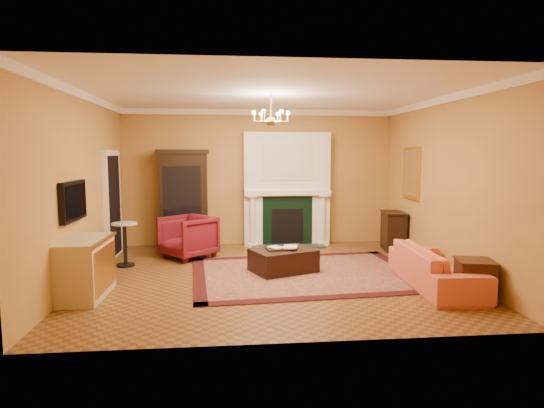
{
  "coord_description": "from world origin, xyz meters",
  "views": [
    {
      "loc": [
        -0.71,
        -7.41,
        2.03
      ],
      "look_at": [
        0.05,
        0.3,
        1.17
      ],
      "focal_mm": 30.0,
      "sensor_mm": 36.0,
      "label": 1
    }
  ],
  "objects": [
    {
      "name": "pedestal_table",
      "position": [
        -2.57,
        0.88,
        0.46
      ],
      "size": [
        0.45,
        0.45,
        0.8
      ],
      "color": "black",
      "rests_on": "floor"
    },
    {
      "name": "wall_front",
      "position": [
        0.0,
        -2.76,
        1.5
      ],
      "size": [
        6.0,
        0.02,
        3.0
      ],
      "primitive_type": "cube",
      "color": "#C29345",
      "rests_on": "floor"
    },
    {
      "name": "topiary_left",
      "position": [
        -0.18,
        2.53,
        1.46
      ],
      "size": [
        0.15,
        0.15,
        0.41
      ],
      "color": "gray",
      "rests_on": "fireplace"
    },
    {
      "name": "ceiling",
      "position": [
        0.0,
        0.0,
        3.01
      ],
      "size": [
        6.0,
        5.5,
        0.02
      ],
      "primitive_type": "cube",
      "color": "white",
      "rests_on": "wall_back"
    },
    {
      "name": "oriental_rug",
      "position": [
        0.59,
        0.03,
        0.01
      ],
      "size": [
        3.98,
        3.11,
        0.02
      ],
      "primitive_type": "cube",
      "rotation": [
        0.0,
        0.0,
        0.08
      ],
      "color": "#470F1A",
      "rests_on": "floor"
    },
    {
      "name": "doorway",
      "position": [
        -2.95,
        1.7,
        1.05
      ],
      "size": [
        0.08,
        1.05,
        2.1
      ],
      "color": "silver",
      "rests_on": "wall_left"
    },
    {
      "name": "coral_sofa",
      "position": [
        2.45,
        -0.89,
        0.41
      ],
      "size": [
        0.71,
        2.11,
        0.81
      ],
      "primitive_type": "imported",
      "rotation": [
        0.0,
        0.0,
        1.52
      ],
      "color": "#C9653F",
      "rests_on": "floor"
    },
    {
      "name": "end_table",
      "position": [
        2.72,
        -1.52,
        0.27
      ],
      "size": [
        0.55,
        0.55,
        0.53
      ],
      "primitive_type": "cube",
      "rotation": [
        0.0,
        0.0,
        -0.23
      ],
      "color": "#36190E",
      "rests_on": "floor"
    },
    {
      "name": "commode",
      "position": [
        -2.73,
        -0.87,
        0.42
      ],
      "size": [
        0.55,
        1.13,
        0.84
      ],
      "primitive_type": "cube",
      "rotation": [
        0.0,
        0.0,
        -0.02
      ],
      "color": "tan",
      "rests_on": "floor"
    },
    {
      "name": "fireplace",
      "position": [
        0.6,
        2.57,
        1.19
      ],
      "size": [
        1.9,
        0.7,
        2.5
      ],
      "color": "white",
      "rests_on": "wall_back"
    },
    {
      "name": "book_b",
      "position": [
        0.24,
        0.21,
        0.58
      ],
      "size": [
        0.23,
        0.07,
        0.32
      ],
      "primitive_type": "imported",
      "rotation": [
        0.0,
        0.0,
        -0.21
      ],
      "color": "gray",
      "rests_on": "ottoman_tray"
    },
    {
      "name": "console_table",
      "position": [
        2.78,
        1.79,
        0.39
      ],
      "size": [
        0.49,
        0.75,
        0.79
      ],
      "primitive_type": "cube",
      "rotation": [
        0.0,
        0.0,
        -0.13
      ],
      "color": "black",
      "rests_on": "floor"
    },
    {
      "name": "tv_panel",
      "position": [
        -2.95,
        -0.6,
        1.35
      ],
      "size": [
        0.09,
        0.95,
        0.58
      ],
      "color": "black",
      "rests_on": "wall_left"
    },
    {
      "name": "china_cabinet",
      "position": [
        -1.67,
        2.49,
        1.02
      ],
      "size": [
        1.06,
        0.57,
        2.03
      ],
      "primitive_type": "cube",
      "rotation": [
        0.0,
        0.0,
        0.11
      ],
      "color": "black",
      "rests_on": "floor"
    },
    {
      "name": "wall_right",
      "position": [
        3.01,
        0.0,
        1.5
      ],
      "size": [
        0.02,
        5.5,
        3.0
      ],
      "primitive_type": "cube",
      "color": "#C29345",
      "rests_on": "floor"
    },
    {
      "name": "ottoman_tray",
      "position": [
        0.15,
        0.2,
        0.41
      ],
      "size": [
        0.46,
        0.39,
        0.03
      ],
      "primitive_type": "cube",
      "rotation": [
        0.0,
        0.0,
        0.17
      ],
      "color": "black",
      "rests_on": "leather_ottoman"
    },
    {
      "name": "floor",
      "position": [
        0.0,
        0.0,
        -0.01
      ],
      "size": [
        6.0,
        5.5,
        0.02
      ],
      "primitive_type": "cube",
      "color": "brown",
      "rests_on": "ground"
    },
    {
      "name": "wall_back",
      "position": [
        0.0,
        2.76,
        1.5
      ],
      "size": [
        6.0,
        0.02,
        3.0
      ],
      "primitive_type": "cube",
      "color": "#C29345",
      "rests_on": "floor"
    },
    {
      "name": "topiary_right",
      "position": [
        1.15,
        2.53,
        1.48
      ],
      "size": [
        0.17,
        0.17,
        0.46
      ],
      "color": "gray",
      "rests_on": "fireplace"
    },
    {
      "name": "wingback_armchair",
      "position": [
        -1.5,
        1.48,
        0.45
      ],
      "size": [
        1.2,
        1.21,
        0.91
      ],
      "primitive_type": "imported",
      "rotation": [
        0.0,
        0.0,
        -0.85
      ],
      "color": "maroon",
      "rests_on": "floor"
    },
    {
      "name": "gilt_mirror",
      "position": [
        2.97,
        1.4,
        1.65
      ],
      "size": [
        0.06,
        0.76,
        1.05
      ],
      "color": "gold",
      "rests_on": "wall_right"
    },
    {
      "name": "wall_left",
      "position": [
        -3.01,
        0.0,
        1.5
      ],
      "size": [
        0.02,
        5.5,
        3.0
      ],
      "primitive_type": "cube",
      "color": "#C29345",
      "rests_on": "floor"
    },
    {
      "name": "crown_molding",
      "position": [
        0.0,
        0.96,
        2.94
      ],
      "size": [
        6.0,
        5.5,
        0.12
      ],
      "color": "white",
      "rests_on": "ceiling"
    },
    {
      "name": "chandelier",
      "position": [
        -0.0,
        0.0,
        2.61
      ],
      "size": [
        0.63,
        0.55,
        0.53
      ],
      "color": "gold",
      "rests_on": "ceiling"
    },
    {
      "name": "leather_ottoman",
      "position": [
        0.23,
        0.21,
        0.21
      ],
      "size": [
        1.23,
        1.07,
        0.38
      ],
      "primitive_type": "cube",
      "rotation": [
        0.0,
        0.0,
        0.39
      ],
      "color": "black",
      "rests_on": "oriental_rug"
    },
    {
      "name": "book_a",
      "position": [
        0.02,
        0.12,
        0.55
      ],
      "size": [
        0.17,
        0.12,
        0.26
      ],
      "primitive_type": "imported",
      "rotation": [
        0.0,
        0.0,
        0.57
      ],
      "color": "gray",
      "rests_on": "ottoman_tray"
    }
  ]
}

